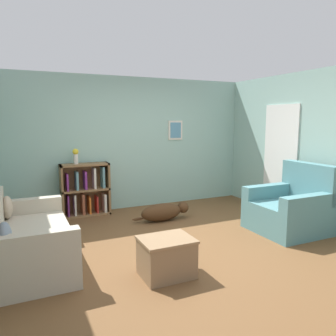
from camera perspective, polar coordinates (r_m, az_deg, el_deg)
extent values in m
plane|color=brown|center=(4.84, 2.05, -13.05)|extent=(14.00, 14.00, 0.00)
cube|color=#93BCB2|center=(6.60, -6.79, 4.29)|extent=(5.60, 0.10, 2.60)
cube|color=silver|center=(6.91, 1.30, 6.60)|extent=(0.32, 0.02, 0.40)
cube|color=#568EAD|center=(6.90, 1.34, 6.60)|extent=(0.24, 0.01, 0.32)
cube|color=#93BCB2|center=(6.12, 23.98, 3.29)|extent=(0.10, 5.00, 2.60)
cube|color=white|center=(6.58, 18.91, 1.47)|extent=(0.02, 0.84, 2.05)
sphere|color=tan|center=(6.32, 20.93, 0.87)|extent=(0.05, 0.05, 0.05)
cube|color=#B7AD99|center=(4.43, -22.66, -12.63)|extent=(0.91, 1.71, 0.46)
cube|color=#B7AD99|center=(3.59, -22.43, -11.98)|extent=(0.91, 0.16, 0.20)
cube|color=#B7AD99|center=(5.07, -23.25, -6.09)|extent=(0.91, 0.16, 0.20)
ellipsoid|color=slate|center=(3.74, -26.57, -10.62)|extent=(0.14, 0.30, 0.30)
ellipsoid|color=tan|center=(4.89, -26.21, -6.17)|extent=(0.14, 0.31, 0.31)
cube|color=olive|center=(6.21, -18.02, -3.94)|extent=(0.04, 0.31, 0.97)
cube|color=olive|center=(6.35, -10.45, -3.38)|extent=(0.04, 0.31, 0.97)
cube|color=olive|center=(6.41, -14.44, -3.40)|extent=(0.88, 0.02, 0.97)
cube|color=olive|center=(6.38, -14.04, -7.77)|extent=(0.88, 0.31, 0.04)
cube|color=olive|center=(6.27, -14.19, -3.66)|extent=(0.88, 0.31, 0.04)
cube|color=olive|center=(6.19, -14.35, 0.58)|extent=(0.88, 0.31, 0.04)
cube|color=#7A2D84|center=(6.27, -17.05, -6.32)|extent=(0.03, 0.24, 0.39)
cube|color=#7A2D84|center=(6.17, -17.20, -2.35)|extent=(0.03, 0.24, 0.30)
cube|color=silver|center=(6.28, -15.95, -6.20)|extent=(0.03, 0.24, 0.40)
cube|color=#60939E|center=(6.20, -15.64, -2.11)|extent=(0.04, 0.24, 0.33)
cube|color=brown|center=(6.31, -14.61, -6.10)|extent=(0.04, 0.24, 0.40)
cube|color=#7A2D84|center=(6.22, -14.25, -2.04)|extent=(0.04, 0.24, 0.33)
cube|color=orange|center=(6.34, -13.55, -6.32)|extent=(0.03, 0.24, 0.33)
cube|color=silver|center=(6.25, -12.78, -1.68)|extent=(0.04, 0.24, 0.38)
cube|color=#B22823|center=(6.36, -12.34, -6.22)|extent=(0.03, 0.24, 0.33)
cube|color=#60939E|center=(6.28, -11.32, -1.54)|extent=(0.04, 0.24, 0.39)
cube|color=silver|center=(6.39, -11.03, -5.97)|extent=(0.04, 0.24, 0.36)
cube|color=slate|center=(5.61, 20.09, -8.03)|extent=(1.05, 1.02, 0.46)
cube|color=slate|center=(5.80, 23.40, -2.22)|extent=(0.18, 1.02, 0.61)
cube|color=slate|center=(5.24, 23.54, -5.49)|extent=(1.05, 0.18, 0.22)
cube|color=slate|center=(5.82, 17.33, -3.83)|extent=(1.05, 0.18, 0.22)
cube|color=#846647|center=(3.86, -0.27, -15.25)|extent=(0.57, 0.46, 0.44)
cube|color=#8F6E4D|center=(3.78, -0.27, -12.37)|extent=(0.59, 0.48, 0.03)
ellipsoid|color=#472D19|center=(5.80, -1.16, -7.72)|extent=(0.75, 0.28, 0.31)
sphere|color=#472D19|center=(5.97, 2.63, -6.85)|extent=(0.21, 0.21, 0.21)
ellipsoid|color=#472D19|center=(5.71, -5.30, -8.84)|extent=(0.20, 0.05, 0.05)
cylinder|color=silver|center=(6.15, -15.76, 1.49)|extent=(0.08, 0.08, 0.18)
sphere|color=yellow|center=(6.13, -15.81, 2.76)|extent=(0.11, 0.11, 0.11)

